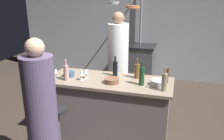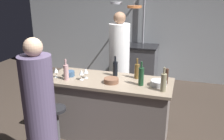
% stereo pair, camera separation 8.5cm
% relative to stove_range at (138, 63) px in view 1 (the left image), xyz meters
% --- Properties ---
extents(ground_plane, '(9.00, 9.00, 0.00)m').
position_rel_stove_range_xyz_m(ground_plane, '(0.00, -2.45, -0.45)').
color(ground_plane, '#382D26').
extents(back_wall, '(6.40, 0.16, 2.60)m').
position_rel_stove_range_xyz_m(back_wall, '(0.00, 0.40, 0.85)').
color(back_wall, '#9EA3A8').
rests_on(back_wall, ground_plane).
extents(kitchen_island, '(1.80, 0.72, 0.90)m').
position_rel_stove_range_xyz_m(kitchen_island, '(0.00, -2.45, 0.01)').
color(kitchen_island, slate).
rests_on(kitchen_island, ground_plane).
extents(stove_range, '(0.80, 0.64, 0.89)m').
position_rel_stove_range_xyz_m(stove_range, '(0.00, 0.00, 0.00)').
color(stove_range, '#47474C').
rests_on(stove_range, ground_plane).
extents(chef, '(0.38, 0.38, 1.78)m').
position_rel_stove_range_xyz_m(chef, '(-0.13, -1.44, 0.38)').
color(chef, white).
rests_on(chef, ground_plane).
extents(bar_stool_left, '(0.28, 0.28, 0.68)m').
position_rel_stove_range_xyz_m(bar_stool_left, '(-0.52, -3.07, -0.07)').
color(bar_stool_left, '#4C4C51').
rests_on(bar_stool_left, ground_plane).
extents(guest_left, '(0.35, 0.35, 1.66)m').
position_rel_stove_range_xyz_m(guest_left, '(-0.49, -3.44, 0.32)').
color(guest_left, '#594C6B').
rests_on(guest_left, ground_plane).
extents(overhead_pot_rack, '(0.60, 1.54, 2.17)m').
position_rel_stove_range_xyz_m(overhead_pot_rack, '(-0.04, -0.51, 1.18)').
color(overhead_pot_rack, gray).
rests_on(overhead_pot_rack, ground_plane).
extents(potted_plant, '(0.36, 0.36, 0.52)m').
position_rel_stove_range_xyz_m(potted_plant, '(-1.72, -1.45, -0.15)').
color(potted_plant, brown).
rests_on(potted_plant, ground_plane).
extents(pepper_mill, '(0.05, 0.05, 0.21)m').
position_rel_stove_range_xyz_m(pepper_mill, '(0.79, -2.35, 0.56)').
color(pepper_mill, '#382319').
rests_on(pepper_mill, kitchen_island).
extents(wine_bottle_amber, '(0.07, 0.07, 0.30)m').
position_rel_stove_range_xyz_m(wine_bottle_amber, '(0.37, -2.27, 0.57)').
color(wine_bottle_amber, brown).
rests_on(wine_bottle_amber, kitchen_island).
extents(wine_bottle_dark, '(0.07, 0.07, 0.30)m').
position_rel_stove_range_xyz_m(wine_bottle_dark, '(0.04, -2.26, 0.57)').
color(wine_bottle_dark, black).
rests_on(wine_bottle_dark, kitchen_island).
extents(wine_bottle_white, '(0.07, 0.07, 0.32)m').
position_rel_stove_range_xyz_m(wine_bottle_white, '(0.78, -2.64, 0.58)').
color(wine_bottle_white, gray).
rests_on(wine_bottle_white, kitchen_island).
extents(wine_bottle_rose, '(0.07, 0.07, 0.30)m').
position_rel_stove_range_xyz_m(wine_bottle_rose, '(-0.58, -2.63, 0.57)').
color(wine_bottle_rose, '#B78C8E').
rests_on(wine_bottle_rose, kitchen_island).
extents(wine_bottle_green, '(0.07, 0.07, 0.33)m').
position_rel_stove_range_xyz_m(wine_bottle_green, '(0.48, -2.52, 0.58)').
color(wine_bottle_green, '#193D23').
rests_on(wine_bottle_green, kitchen_island).
extents(wine_glass_near_right_guest, '(0.07, 0.07, 0.15)m').
position_rel_stove_range_xyz_m(wine_glass_near_right_guest, '(-0.34, -2.48, 0.56)').
color(wine_glass_near_right_guest, silver).
rests_on(wine_glass_near_right_guest, kitchen_island).
extents(wine_glass_near_left_guest, '(0.07, 0.07, 0.15)m').
position_rel_stove_range_xyz_m(wine_glass_near_left_guest, '(-0.77, -2.59, 0.56)').
color(wine_glass_near_left_guest, silver).
rests_on(wine_glass_near_left_guest, kitchen_island).
extents(wine_glass_by_chef, '(0.07, 0.07, 0.15)m').
position_rel_stove_range_xyz_m(wine_glass_by_chef, '(-0.37, -2.57, 0.56)').
color(wine_glass_by_chef, silver).
rests_on(wine_glass_by_chef, kitchen_island).
extents(mixing_bowl_wooden, '(0.20, 0.20, 0.07)m').
position_rel_stove_range_xyz_m(mixing_bowl_wooden, '(0.07, -2.55, 0.49)').
color(mixing_bowl_wooden, brown).
rests_on(mixing_bowl_wooden, kitchen_island).
extents(mixing_bowl_steel, '(0.22, 0.22, 0.07)m').
position_rel_stove_range_xyz_m(mixing_bowl_steel, '(0.70, -2.46, 0.49)').
color(mixing_bowl_steel, '#B7B7BC').
rests_on(mixing_bowl_steel, kitchen_island).
extents(mixing_bowl_blue, '(0.16, 0.16, 0.07)m').
position_rel_stove_range_xyz_m(mixing_bowl_blue, '(-0.61, -2.47, 0.49)').
color(mixing_bowl_blue, '#334C6B').
rests_on(mixing_bowl_blue, kitchen_island).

